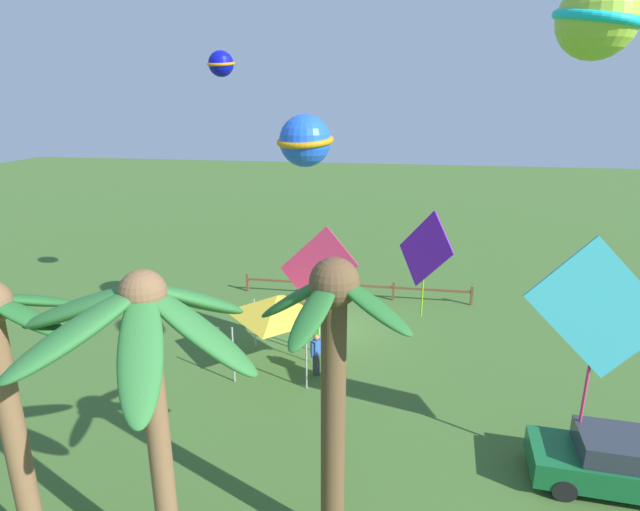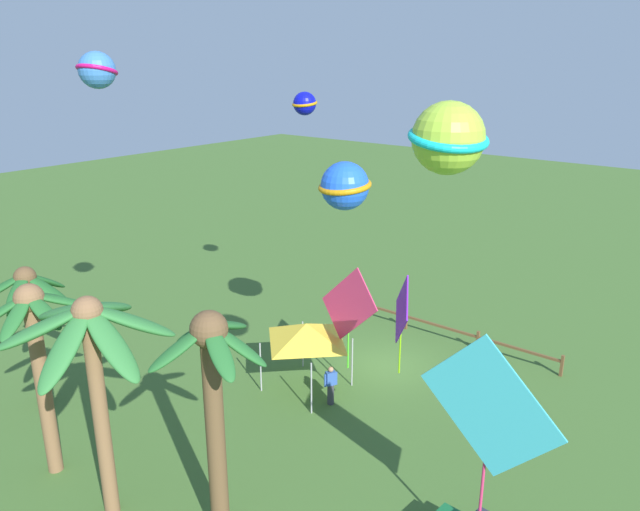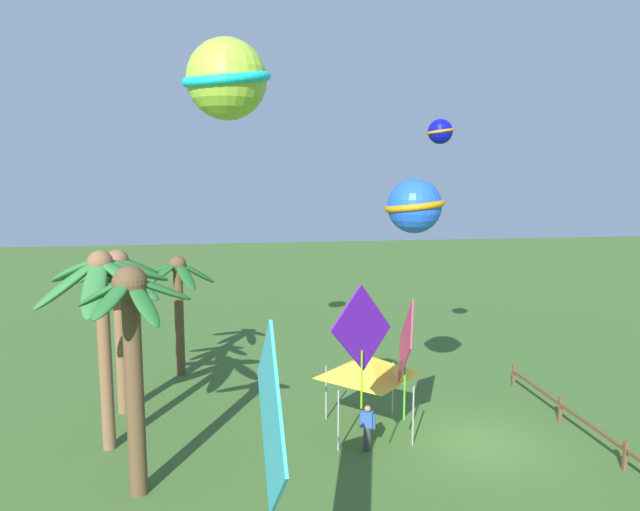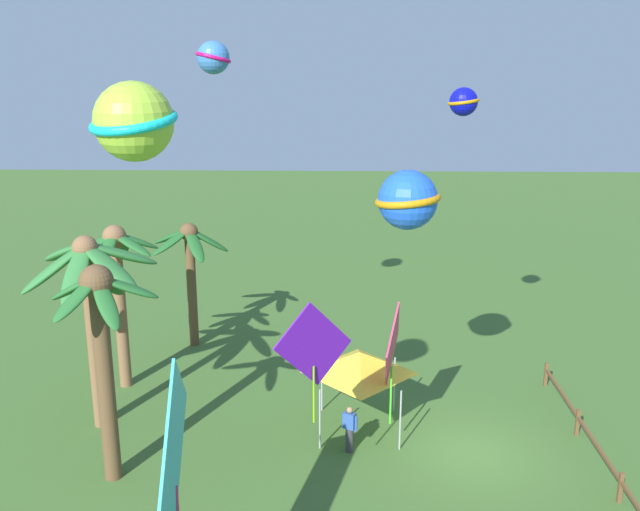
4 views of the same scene
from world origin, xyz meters
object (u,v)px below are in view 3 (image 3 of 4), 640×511
palm_tree_3 (102,295)px  kite_diamond_5 (405,343)px  palm_tree_0 (133,336)px  kite_ball_4 (440,132)px  kite_ball_2 (415,206)px  kite_diamond_3 (271,421)px  kite_ball_0 (227,79)px  festival_tent (368,366)px  kite_ball_6 (214,93)px  palm_tree_2 (178,287)px  palm_tree_1 (119,296)px  spectator_0 (367,428)px  kite_diamond_1 (362,330)px

palm_tree_3 → kite_diamond_5: bearing=-98.0°
palm_tree_0 → kite_ball_4: (6.06, -11.05, 6.16)m
kite_ball_2 → kite_diamond_3: bearing=147.2°
kite_ball_0 → palm_tree_0: bearing=30.0°
festival_tent → kite_ball_2: 5.93m
kite_ball_0 → kite_ball_6: 12.23m
palm_tree_3 → kite_ball_2: kite_ball_2 is taller
kite_ball_2 → kite_ball_6: bearing=52.9°
palm_tree_2 → kite_diamond_3: (-16.46, -3.12, 0.49)m
palm_tree_2 → kite_ball_2: (-8.08, -8.52, 4.06)m
palm_tree_2 → palm_tree_3: bearing=166.0°
kite_ball_4 → kite_diamond_3: bearing=148.0°
palm_tree_0 → palm_tree_1: palm_tree_0 is taller
kite_ball_4 → kite_diamond_5: (-4.27, 2.54, -7.26)m
palm_tree_1 → kite_ball_0: (-11.06, -4.25, 6.46)m
palm_tree_2 → festival_tent: (-7.29, -7.18, -1.66)m
palm_tree_0 → kite_ball_2: (2.34, -8.88, 3.45)m
kite_ball_0 → kite_ball_2: kite_ball_0 is taller
kite_diamond_3 → kite_ball_6: (13.38, 1.22, 7.75)m
palm_tree_3 → spectator_0: palm_tree_3 is taller
palm_tree_3 → kite_diamond_5: size_ratio=1.60×
festival_tent → kite_diamond_1: size_ratio=0.83×
palm_tree_1 → kite_ball_0: 13.50m
kite_diamond_5 → kite_ball_6: kite_ball_6 is taller
kite_ball_0 → kite_diamond_1: kite_ball_0 is taller
palm_tree_2 → festival_tent: bearing=-135.5°
kite_ball_4 → kite_ball_2: bearing=149.9°
kite_diamond_1 → kite_diamond_3: bearing=146.9°
palm_tree_1 → festival_tent: size_ratio=2.25×
kite_ball_4 → palm_tree_0: bearing=118.7°
palm_tree_1 → palm_tree_2: (4.18, -1.83, -0.52)m
palm_tree_1 → kite_ball_6: 8.64m
palm_tree_1 → kite_diamond_3: 13.25m
kite_ball_4 → kite_diamond_1: bearing=148.6°
kite_diamond_1 → kite_diamond_5: (3.70, -2.33, -1.54)m
kite_diamond_1 → kite_ball_4: (7.96, -4.87, 5.72)m
kite_diamond_1 → palm_tree_3: bearing=56.2°
festival_tent → spectator_0: bearing=167.0°
palm_tree_3 → kite_ball_6: 8.97m
kite_diamond_3 → kite_ball_6: size_ratio=3.30×
palm_tree_0 → kite_diamond_3: size_ratio=1.32×
palm_tree_0 → spectator_0: (1.65, -7.20, -3.93)m
kite_ball_4 → kite_diamond_5: 8.80m
palm_tree_3 → kite_diamond_1: size_ratio=1.98×
palm_tree_1 → kite_ball_4: kite_ball_4 is taller
kite_diamond_1 → kite_diamond_3: size_ratio=0.67×
palm_tree_2 → kite_ball_6: kite_ball_6 is taller
palm_tree_1 → kite_diamond_1: size_ratio=1.87×
palm_tree_1 → palm_tree_2: palm_tree_1 is taller
palm_tree_2 → kite_ball_2: size_ratio=2.18×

